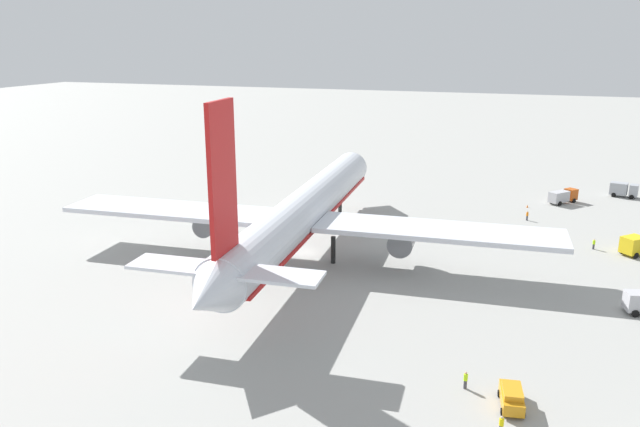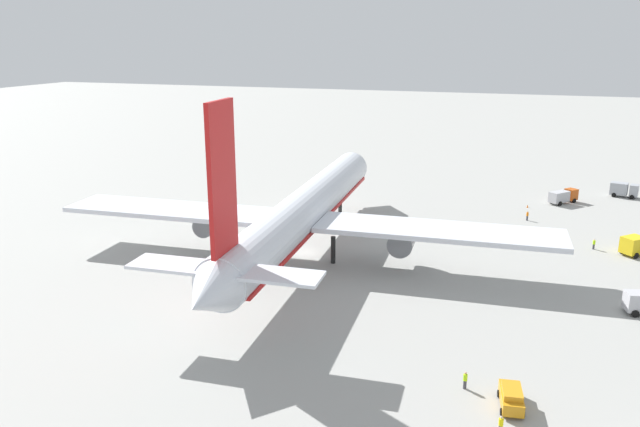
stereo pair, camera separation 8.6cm
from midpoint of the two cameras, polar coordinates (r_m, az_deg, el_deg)
name	(u,v)px [view 1 (the left image)]	position (r m, az deg, el deg)	size (l,w,h in m)	color
ground_plane	(306,253)	(96.16, -1.30, -3.63)	(600.00, 600.00, 0.00)	#9E9E99
airliner	(304,212)	(92.72, -1.53, 0.16)	(74.53, 74.82, 26.08)	silver
service_truck_2	(637,245)	(106.51, 26.97, -2.56)	(5.49, 5.47, 2.95)	yellow
service_truck_3	(624,189)	(143.86, 26.02, 2.01)	(3.55, 5.67, 2.92)	#999EA5
service_truck_5	(563,196)	(133.52, 21.34, 1.50)	(6.46, 5.84, 2.64)	#BF4C14
service_van	(512,397)	(60.61, 17.11, -15.73)	(4.71, 2.56, 1.97)	orange
baggage_cart_1	(222,173)	(150.36, -9.02, 3.67)	(3.01, 3.04, 1.54)	#595B60
ground_worker_0	(527,216)	(118.88, 18.42, -0.19)	(0.51, 0.51, 1.72)	#3F3F47
ground_worker_1	(594,244)	(106.60, 23.76, -2.58)	(0.56, 0.56, 1.65)	#3F3F47
ground_worker_2	(501,425)	(56.90, 16.22, -18.09)	(0.57, 0.57, 1.73)	navy
ground_worker_4	(466,380)	(62.32, 13.14, -14.63)	(0.53, 0.53, 1.75)	#3F3F47
traffic_cone_1	(527,206)	(128.05, 18.43, 0.65)	(0.36, 0.36, 0.55)	orange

